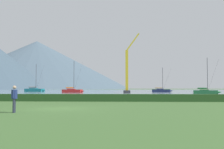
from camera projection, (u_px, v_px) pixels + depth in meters
ground_plane at (62, 109)px, 20.04m from camera, size 1000.00×1000.00×0.00m
harbor_water at (120, 91)px, 156.62m from camera, size 320.00×246.00×0.00m
hedge_line at (85, 98)px, 31.02m from camera, size 80.00×1.20×0.82m
sailboat_slip_0 at (206, 92)px, 69.30m from camera, size 6.82×3.72×9.18m
sailboat_slip_3 at (73, 91)px, 88.59m from camera, size 7.54×3.54×10.22m
sailboat_slip_4 at (35, 90)px, 110.11m from camera, size 9.13×4.46×11.09m
sailboat_slip_5 at (161, 90)px, 99.08m from camera, size 7.49×3.62×8.87m
person_seated_viewer at (14, 97)px, 16.75m from camera, size 0.36×0.57×1.65m
dock_crane at (127, 74)px, 80.85m from camera, size 4.75×2.00×17.72m
distant_hill_west_ridge at (37, 65)px, 434.02m from camera, size 294.30×294.30×75.78m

